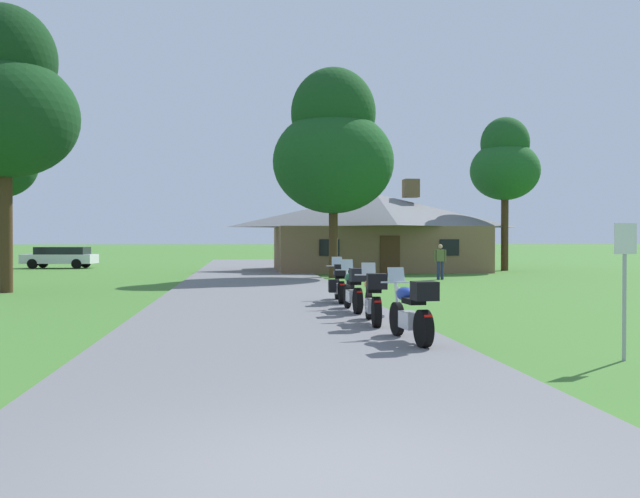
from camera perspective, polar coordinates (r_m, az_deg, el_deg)
ground_plane at (r=25.21m, az=-5.10°, el=-3.50°), size 500.00×500.00×0.00m
asphalt_driveway at (r=23.22m, az=-4.98°, el=-3.80°), size 6.40×80.00×0.06m
motorcycle_blue_nearest_to_camera at (r=12.29m, az=7.70°, el=-5.13°), size 0.67×2.08×1.30m
motorcycle_orange_second_in_row at (r=14.87m, az=4.46°, el=-4.10°), size 0.66×2.08×1.30m
motorcycle_green_third_in_row at (r=17.42m, az=2.81°, el=-3.38°), size 0.66×2.08×1.30m
motorcycle_blue_farthest_in_row at (r=20.02m, az=1.67°, el=-2.87°), size 0.77×2.08×1.30m
stone_lodge at (r=41.50m, az=4.69°, el=1.49°), size 12.68×8.27×5.55m
bystander_olive_shirt_near_lodge at (r=32.64m, az=9.98°, el=-0.90°), size 0.54×0.28×1.67m
metal_signpost_roadside at (r=11.63m, az=24.04°, el=-1.91°), size 0.36×0.06×2.14m
tree_by_lodge_front at (r=33.96m, az=1.12°, el=8.44°), size 5.95×5.95×10.31m
tree_left_near at (r=27.16m, az=-24.73°, el=11.22°), size 5.09×5.09×10.19m
tree_right_of_lodge at (r=43.23m, az=15.15°, el=6.91°), size 4.18×4.18×9.30m
parked_white_suv_far_left at (r=48.08m, az=-20.79°, el=-0.58°), size 4.78×2.35×1.40m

